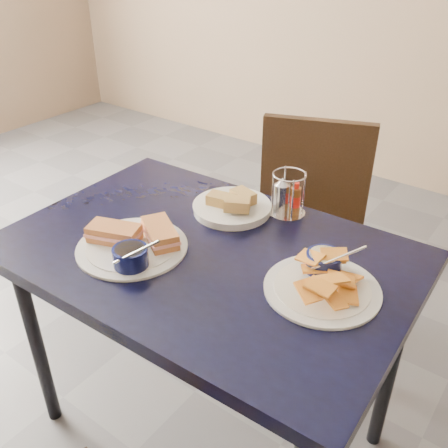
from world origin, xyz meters
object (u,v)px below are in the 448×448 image
Objects in this scene: dining_table at (207,271)px; chair_far at (316,224)px; plantain_plate at (324,279)px; condiment_caddy at (287,197)px; bread_basket at (232,206)px; sandwich_plate at (134,242)px.

chair_far is (0.01, 0.66, -0.16)m from dining_table.
plantain_plate is at bearing -62.76° from chair_far.
dining_table is 8.23× the size of condiment_caddy.
condiment_caddy is at bearing 34.35° from bread_basket.
chair_far is 0.84m from sandwich_plate.
plantain_plate is at bearing -44.80° from condiment_caddy.
sandwich_plate is at bearing -105.60° from bread_basket.
bread_basket is at bearing 74.40° from sandwich_plate.
bread_basket is (-0.06, 0.21, 0.09)m from dining_table.
dining_table is 3.55× the size of sandwich_plate.
condiment_caddy reaches higher than plantain_plate.
chair_far reaches higher than sandwich_plate.
condiment_caddy is (0.23, 0.42, 0.03)m from sandwich_plate.
plantain_plate is (0.32, -0.62, 0.26)m from chair_far.
chair_far is at bearing 117.24° from plantain_plate.
sandwich_plate reaches higher than dining_table.
condiment_caddy is at bearing -80.20° from chair_far.
bread_basket is 0.17m from condiment_caddy.
condiment_caddy is (0.07, 0.30, 0.13)m from dining_table.
chair_far is 0.53m from bread_basket.
bread_basket is at bearing -145.65° from condiment_caddy.
bread_basket is (-0.39, 0.16, -0.00)m from plantain_plate.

